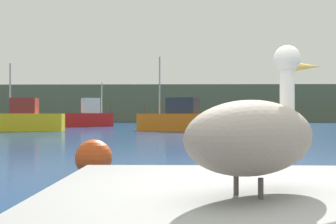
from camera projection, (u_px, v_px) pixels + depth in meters
The scene contains 6 objects.
hillside_backdrop at pixel (179, 104), 75.89m from camera, with size 140.00×17.46×6.21m, color #5B664C.
pelican at pixel (255, 135), 2.32m from camera, with size 1.12×1.10×0.89m.
fishing_boat_yellow at pixel (29, 118), 30.23m from camera, with size 4.96×1.98×5.01m.
fishing_boat_orange at pixel (185, 119), 30.62m from camera, with size 7.46×4.60×5.67m.
fishing_boat_red at pixel (88, 116), 42.60m from camera, with size 5.33×3.78×4.60m.
mooring_buoy at pixel (94, 158), 8.03m from camera, with size 0.73×0.73×0.73m, color #E54C19.
Camera 1 is at (-0.49, -2.41, 1.22)m, focal length 43.77 mm.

